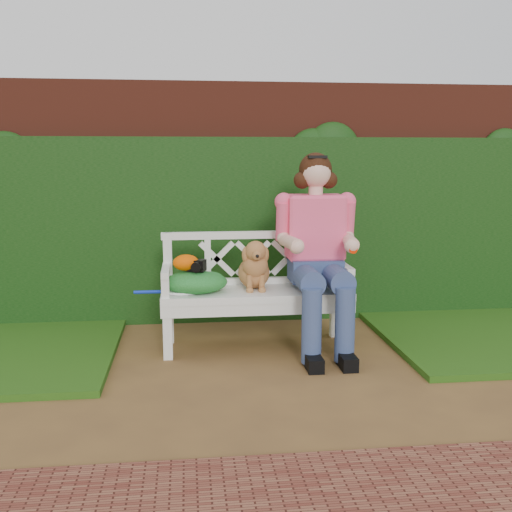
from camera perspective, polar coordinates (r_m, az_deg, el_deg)
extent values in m
plane|color=brown|center=(4.15, 1.14, -12.19)|extent=(60.00, 60.00, 0.00)
cube|color=maroon|center=(5.76, -1.38, 5.21)|extent=(10.00, 0.30, 2.20)
cube|color=#224516|center=(5.56, -1.16, 2.47)|extent=(10.00, 0.18, 1.70)
cube|color=black|center=(4.67, -5.67, -0.89)|extent=(0.16, 0.14, 0.09)
ellipsoid|color=#E45000|center=(4.68, -6.69, -0.63)|extent=(0.24, 0.20, 0.13)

